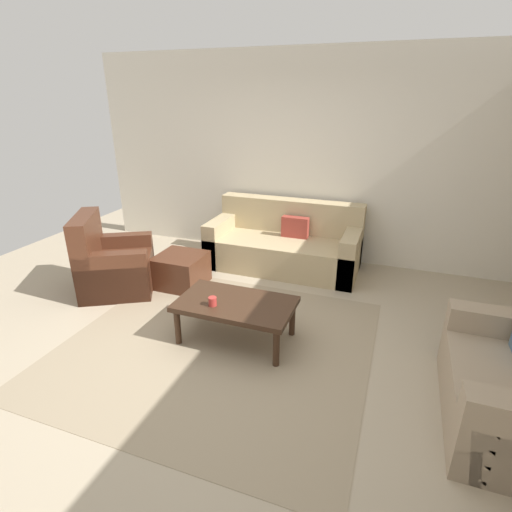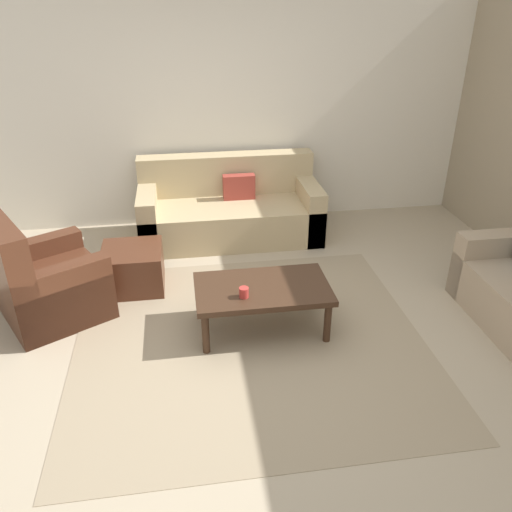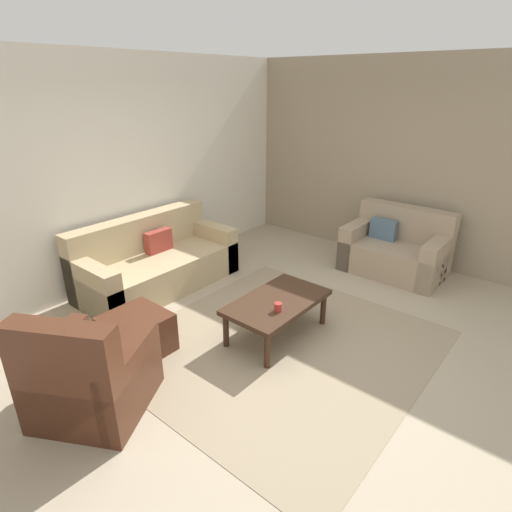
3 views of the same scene
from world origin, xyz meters
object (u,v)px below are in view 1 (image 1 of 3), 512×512
(ottoman, at_px, (181,270))
(cup, at_px, (213,301))
(armchair_leather, at_px, (111,267))
(couch_main, at_px, (286,245))
(coffee_table, at_px, (236,306))

(ottoman, xyz_separation_m, cup, (0.94, -1.00, 0.25))
(armchair_leather, height_order, cup, armchair_leather)
(couch_main, distance_m, cup, 2.08)
(cup, bearing_deg, coffee_table, 39.08)
(couch_main, height_order, ottoman, couch_main)
(coffee_table, distance_m, cup, 0.24)
(couch_main, relative_size, cup, 23.89)
(ottoman, bearing_deg, armchair_leather, -150.58)
(couch_main, bearing_deg, coffee_table, -87.84)
(armchair_leather, distance_m, coffee_table, 1.88)
(ottoman, height_order, cup, cup)
(armchair_leather, distance_m, cup, 1.76)
(cup, bearing_deg, couch_main, 87.31)
(couch_main, xyz_separation_m, ottoman, (-1.03, -1.07, -0.10))
(ottoman, distance_m, coffee_table, 1.41)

